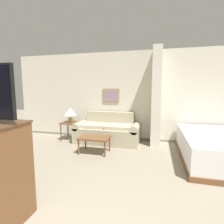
# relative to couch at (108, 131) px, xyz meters

# --- Properties ---
(wall_back) EXTENTS (7.69, 0.16, 2.60)m
(wall_back) POSITION_rel_couch_xyz_m (0.68, 0.48, 0.98)
(wall_back) COLOR silver
(wall_back) RESTS_ON ground_plane
(wall_partition_pillar) EXTENTS (0.24, 0.59, 2.60)m
(wall_partition_pillar) POSITION_rel_couch_xyz_m (1.33, 0.13, 0.99)
(wall_partition_pillar) COLOR silver
(wall_partition_pillar) RESTS_ON ground_plane
(couch) EXTENTS (1.82, 0.84, 0.84)m
(couch) POSITION_rel_couch_xyz_m (0.00, 0.00, 0.00)
(couch) COLOR #B7AD8E
(couch) RESTS_ON ground_plane
(coffee_table) EXTENTS (0.71, 0.48, 0.39)m
(coffee_table) POSITION_rel_couch_xyz_m (-0.06, -0.92, 0.03)
(coffee_table) COLOR brown
(coffee_table) RESTS_ON ground_plane
(side_table) EXTENTS (0.48, 0.48, 0.53)m
(side_table) POSITION_rel_couch_xyz_m (-1.14, -0.04, 0.14)
(side_table) COLOR brown
(side_table) RESTS_ON ground_plane
(table_lamp) EXTENTS (0.38, 0.38, 0.43)m
(table_lamp) POSITION_rel_couch_xyz_m (-1.14, -0.04, 0.52)
(table_lamp) COLOR tan
(table_lamp) RESTS_ON side_table
(bed) EXTENTS (1.71, 2.18, 0.57)m
(bed) POSITION_rel_couch_xyz_m (2.74, -0.70, -0.03)
(bed) COLOR brown
(bed) RESTS_ON ground_plane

